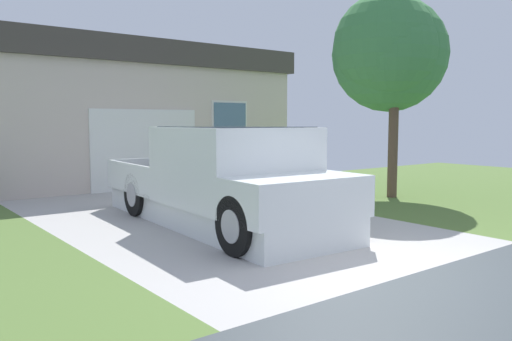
{
  "coord_description": "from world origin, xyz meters",
  "views": [
    {
      "loc": [
        -4.91,
        -3.46,
        1.76
      ],
      "look_at": [
        0.46,
        3.46,
        0.91
      ],
      "focal_mm": 36.07,
      "sensor_mm": 36.0,
      "label": 1
    }
  ],
  "objects_px": {
    "pickup_truck": "(230,182)",
    "front_yard_tree": "(388,51)",
    "house_with_garage": "(113,114)",
    "person_with_hat": "(295,170)",
    "handbag": "(295,214)"
  },
  "relations": [
    {
      "from": "house_with_garage",
      "to": "person_with_hat",
      "type": "bearing_deg",
      "value": -90.84
    },
    {
      "from": "person_with_hat",
      "to": "handbag",
      "type": "bearing_deg",
      "value": 28.65
    },
    {
      "from": "person_with_hat",
      "to": "house_with_garage",
      "type": "distance_m",
      "value": 8.59
    },
    {
      "from": "person_with_hat",
      "to": "house_with_garage",
      "type": "xyz_separation_m",
      "value": [
        0.13,
        8.52,
        1.08
      ]
    },
    {
      "from": "handbag",
      "to": "front_yard_tree",
      "type": "xyz_separation_m",
      "value": [
        3.77,
        1.01,
        3.22
      ]
    },
    {
      "from": "pickup_truck",
      "to": "house_with_garage",
      "type": "bearing_deg",
      "value": -96.68
    },
    {
      "from": "pickup_truck",
      "to": "handbag",
      "type": "height_order",
      "value": "pickup_truck"
    },
    {
      "from": "front_yard_tree",
      "to": "house_with_garage",
      "type": "bearing_deg",
      "value": 113.71
    },
    {
      "from": "pickup_truck",
      "to": "front_yard_tree",
      "type": "bearing_deg",
      "value": -168.98
    },
    {
      "from": "pickup_truck",
      "to": "house_with_garage",
      "type": "height_order",
      "value": "house_with_garage"
    },
    {
      "from": "handbag",
      "to": "front_yard_tree",
      "type": "relative_size",
      "value": 0.1
    },
    {
      "from": "pickup_truck",
      "to": "front_yard_tree",
      "type": "relative_size",
      "value": 1.19
    },
    {
      "from": "pickup_truck",
      "to": "front_yard_tree",
      "type": "xyz_separation_m",
      "value": [
        4.9,
        0.66,
        2.59
      ]
    },
    {
      "from": "house_with_garage",
      "to": "pickup_truck",
      "type": "bearing_deg",
      "value": -100.01
    },
    {
      "from": "pickup_truck",
      "to": "person_with_hat",
      "type": "bearing_deg",
      "value": 179.37
    }
  ]
}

